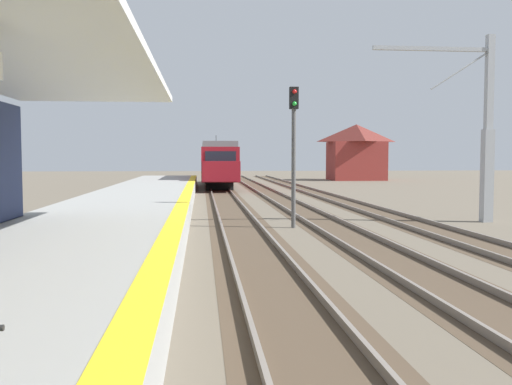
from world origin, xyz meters
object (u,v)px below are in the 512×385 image
object	(u,v)px
approaching_train	(217,162)
catenary_pylon_far_side	(481,133)
distant_trackside_house	(356,151)
rail_signal_post	(294,142)

from	to	relation	value
approaching_train	catenary_pylon_far_side	size ratio (longest dim) A/B	2.61
catenary_pylon_far_side	distant_trackside_house	size ratio (longest dim) A/B	1.14
approaching_train	distant_trackside_house	size ratio (longest dim) A/B	2.97
catenary_pylon_far_side	distant_trackside_house	xyz separation A→B (m)	(6.55, 41.69, -0.27)
distant_trackside_house	catenary_pylon_far_side	bearing A→B (deg)	-98.93
approaching_train	rail_signal_post	world-z (taller)	rail_signal_post
distant_trackside_house	rail_signal_post	bearing A→B (deg)	-108.53
approaching_train	rail_signal_post	distance (m)	30.52
rail_signal_post	catenary_pylon_far_side	size ratio (longest dim) A/B	0.69
rail_signal_post	catenary_pylon_far_side	xyz separation A→B (m)	(7.79, 1.12, 0.41)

